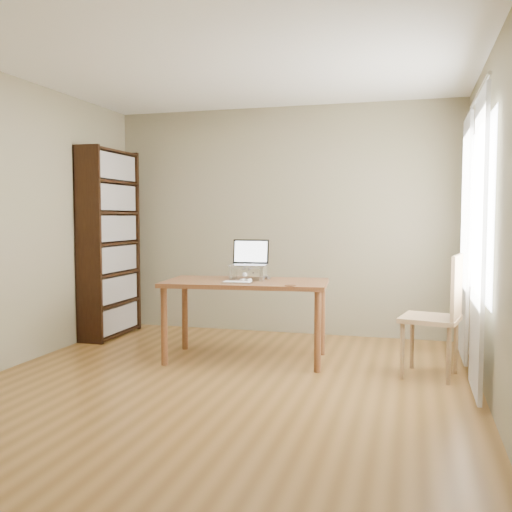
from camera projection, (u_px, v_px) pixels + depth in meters
The scene contains 10 objects.
room at pixel (222, 223), 4.41m from camera, with size 4.04×4.54×2.64m.
bookshelf at pixel (110, 243), 6.40m from camera, with size 0.30×0.90×2.10m.
curtains at pixel (471, 239), 4.67m from camera, with size 0.03×1.90×2.25m.
desk at pixel (246, 290), 5.34m from camera, with size 1.57×0.90×0.75m.
laptop_stand at pixel (248, 271), 5.40m from camera, with size 0.32×0.25×0.13m.
laptop at pixel (250, 259), 5.45m from camera, with size 0.37×0.32×0.25m.
keyboard at pixel (237, 282), 5.12m from camera, with size 0.27×0.12×0.02m.
coaster at pixel (290, 286), 4.94m from camera, with size 0.10×0.10×0.01m, color brown.
cat at pixel (253, 273), 5.42m from camera, with size 0.24×0.48×0.15m.
chair at pixel (440, 311), 4.77m from camera, with size 0.54×0.54×1.04m.
Camera 1 is at (1.46, -4.18, 1.35)m, focal length 40.00 mm.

